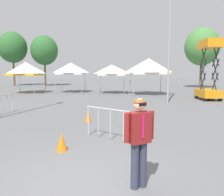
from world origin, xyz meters
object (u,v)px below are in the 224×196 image
at_px(person_foreground, 139,137).
at_px(canopy_tent_right_of_center, 71,69).
at_px(canopy_tent_left_of_center, 149,66).
at_px(traffic_cone_near_barrier, 88,116).
at_px(tree_behind_tents_right, 44,50).
at_px(crowd_barrier_near_person, 110,118).
at_px(canopy_tent_far_left, 26,69).
at_px(tree_behind_tents_center, 202,47).
at_px(tree_behind_tents_left, 13,47).
at_px(traffic_cone_lot_center, 62,142).
at_px(canopy_tent_behind_left, 112,70).
at_px(crowd_barrier_mid_lot, 0,101).
at_px(light_pole_near_lift, 170,25).
at_px(scissor_lift, 208,83).

bearing_deg(person_foreground, canopy_tent_right_of_center, 104.75).
relative_size(canopy_tent_right_of_center, person_foreground, 1.84).
relative_size(canopy_tent_left_of_center, traffic_cone_near_barrier, 6.98).
distance_m(canopy_tent_left_of_center, tree_behind_tents_right, 20.01).
bearing_deg(person_foreground, crowd_barrier_near_person, 101.62).
xyz_separation_m(canopy_tent_far_left, canopy_tent_left_of_center, (12.89, -1.46, 0.21)).
bearing_deg(tree_behind_tents_center, tree_behind_tents_right, 169.04).
bearing_deg(tree_behind_tents_left, traffic_cone_near_barrier, -59.44).
distance_m(canopy_tent_far_left, traffic_cone_lot_center, 19.05).
height_order(canopy_tent_right_of_center, canopy_tent_left_of_center, canopy_tent_left_of_center).
xyz_separation_m(canopy_tent_right_of_center, tree_behind_tents_left, (-11.57, 11.42, 3.54)).
height_order(canopy_tent_right_of_center, person_foreground, canopy_tent_right_of_center).
distance_m(canopy_tent_right_of_center, tree_behind_tents_right, 13.24).
xyz_separation_m(traffic_cone_lot_center, traffic_cone_near_barrier, (0.32, 3.71, -0.00)).
distance_m(canopy_tent_right_of_center, crowd_barrier_near_person, 17.66).
bearing_deg(canopy_tent_behind_left, canopy_tent_left_of_center, -16.42).
distance_m(crowd_barrier_mid_lot, traffic_cone_lot_center, 6.98).
bearing_deg(canopy_tent_left_of_center, tree_behind_tents_left, 145.46).
xyz_separation_m(canopy_tent_right_of_center, light_pole_near_lift, (8.68, -8.21, 2.95)).
bearing_deg(canopy_tent_behind_left, light_pole_near_lift, -59.74).
bearing_deg(canopy_tent_behind_left, tree_behind_tents_left, 142.12).
bearing_deg(crowd_barrier_mid_lot, canopy_tent_far_left, 105.90).
relative_size(canopy_tent_behind_left, scissor_lift, 0.63).
height_order(scissor_lift, light_pole_near_lift, light_pole_near_lift).
height_order(canopy_tent_left_of_center, crowd_barrier_mid_lot, canopy_tent_left_of_center).
xyz_separation_m(canopy_tent_far_left, tree_behind_tents_left, (-6.88, 12.15, 3.56)).
relative_size(canopy_tent_far_left, traffic_cone_near_barrier, 6.41).
bearing_deg(tree_behind_tents_left, crowd_barrier_mid_lot, -66.87).
distance_m(tree_behind_tents_left, crowd_barrier_mid_lot, 26.69).
xyz_separation_m(canopy_tent_left_of_center, light_pole_near_lift, (0.47, -6.02, 2.76)).
distance_m(light_pole_near_lift, tree_behind_tents_left, 28.20).
height_order(canopy_tent_far_left, canopy_tent_left_of_center, canopy_tent_left_of_center).
bearing_deg(traffic_cone_lot_center, canopy_tent_far_left, 114.75).
bearing_deg(canopy_tent_behind_left, tree_behind_tents_center, 32.11).
bearing_deg(traffic_cone_near_barrier, canopy_tent_right_of_center, 104.07).
xyz_separation_m(canopy_tent_right_of_center, canopy_tent_behind_left, (4.53, -1.10, -0.18)).
bearing_deg(person_foreground, canopy_tent_behind_left, 92.14).
relative_size(canopy_tent_behind_left, tree_behind_tents_center, 0.36).
distance_m(person_foreground, tree_behind_tents_right, 33.50).
distance_m(canopy_tent_far_left, traffic_cone_near_barrier, 15.96).
height_order(canopy_tent_far_left, traffic_cone_near_barrier, canopy_tent_far_left).
relative_size(light_pole_near_lift, traffic_cone_near_barrier, 19.34).
relative_size(canopy_tent_far_left, canopy_tent_left_of_center, 0.92).
relative_size(canopy_tent_behind_left, light_pole_near_lift, 0.30).
bearing_deg(canopy_tent_far_left, tree_behind_tents_center, 18.91).
relative_size(canopy_tent_right_of_center, light_pole_near_lift, 0.33).
distance_m(traffic_cone_lot_center, traffic_cone_near_barrier, 3.72).
xyz_separation_m(canopy_tent_left_of_center, tree_behind_tents_center, (8.72, 8.87, 2.89)).
distance_m(scissor_lift, light_pole_near_lift, 5.91).
bearing_deg(canopy_tent_far_left, canopy_tent_left_of_center, -6.46).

